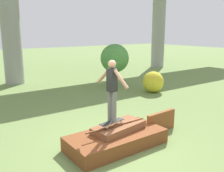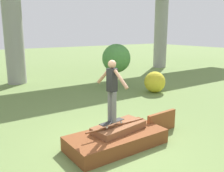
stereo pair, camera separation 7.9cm
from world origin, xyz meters
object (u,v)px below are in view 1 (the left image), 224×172
at_px(skateboard, 112,122).
at_px(bush_yellow_flowering, 153,82).
at_px(tree_behind_left, 115,58).
at_px(skater, 112,87).

xyz_separation_m(skateboard, bush_yellow_flowering, (5.36, 3.85, -0.17)).
bearing_deg(skateboard, tree_behind_left, 53.45).
distance_m(skateboard, skater, 0.99).
bearing_deg(skateboard, skater, -63.43).
relative_size(skater, tree_behind_left, 0.69).
relative_size(skateboard, skater, 0.47).
xyz_separation_m(skateboard, tree_behind_left, (4.52, 6.10, 0.90)).
bearing_deg(bush_yellow_flowering, skateboard, -144.26).
height_order(tree_behind_left, bush_yellow_flowering, tree_behind_left).
relative_size(skater, bush_yellow_flowering, 1.54).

